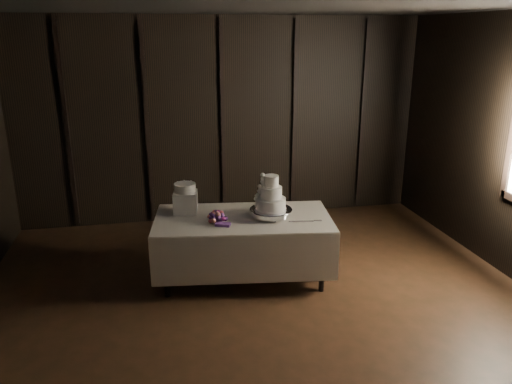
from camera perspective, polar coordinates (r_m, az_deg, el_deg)
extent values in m
cube|color=black|center=(4.82, 2.53, -17.41)|extent=(6.04, 7.04, 0.04)
cube|color=black|center=(7.50, -3.86, 8.11)|extent=(6.04, 0.04, 3.04)
cube|color=beige|center=(5.65, -1.49, -2.94)|extent=(2.10, 1.28, 0.01)
cube|color=white|center=(5.81, -1.46, -6.64)|extent=(1.93, 1.14, 0.71)
cylinder|color=silver|center=(5.65, 1.72, -2.41)|extent=(0.59, 0.59, 0.09)
cylinder|color=white|center=(5.61, 1.73, -1.34)|extent=(0.33, 0.33, 0.13)
cylinder|color=white|center=(5.57, 1.74, -0.06)|extent=(0.24, 0.24, 0.13)
cylinder|color=white|center=(5.53, 1.76, 1.24)|extent=(0.17, 0.17, 0.13)
cube|color=white|center=(5.82, -8.06, -1.15)|extent=(0.30, 0.30, 0.25)
cylinder|color=white|center=(5.76, -8.14, 0.49)|extent=(0.28, 0.28, 0.10)
cube|color=silver|center=(5.53, 5.18, -3.36)|extent=(0.37, 0.09, 0.01)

